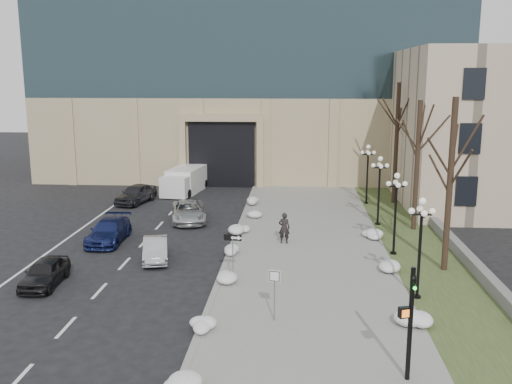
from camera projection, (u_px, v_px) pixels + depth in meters
ground at (218, 357)px, 20.69m from camera, size 160.00×160.00×0.00m
sidewalk at (308, 245)px, 34.11m from camera, size 9.00×40.00×0.12m
curb at (233, 243)px, 34.42m from camera, size 0.30×40.00×0.14m
grass_strip at (418, 247)px, 33.66m from camera, size 4.00×40.00×0.10m
stone_wall at (444, 234)px, 35.42m from camera, size 0.50×30.00×0.70m
car_a at (45, 272)px, 27.63m from camera, size 1.72×3.88×1.30m
car_b at (155, 249)px, 31.41m from camera, size 2.11×3.94×1.23m
car_c at (109, 231)px, 34.82m from camera, size 2.05×4.81×1.38m
car_d at (189, 212)px, 39.76m from camera, size 3.29×5.31×1.37m
car_e at (136, 194)px, 45.39m from camera, size 2.80×4.78×1.53m
pedestrian at (284, 228)px, 34.11m from camera, size 0.72×0.50×1.88m
box_truck at (186, 180)px, 49.67m from camera, size 3.22×6.95×2.12m
one_way_sign at (236, 243)px, 27.66m from camera, size 0.91×0.26×2.45m
keep_sign at (275, 284)px, 23.17m from camera, size 0.49×0.16×2.29m
traffic_signal at (409, 327)px, 18.57m from camera, size 0.69×0.91×4.03m
snow_clump_b at (206, 325)px, 22.66m from camera, size 1.10×1.60×0.36m
snow_clump_c at (228, 278)px, 27.84m from camera, size 1.10×1.60×0.36m
snow_clump_d at (238, 251)px, 32.15m from camera, size 1.10×1.60×0.36m
snow_clump_e at (240, 229)px, 36.66m from camera, size 1.10×1.60×0.36m
snow_clump_f at (250, 214)px, 40.58m from camera, size 1.10×1.60×0.36m
snow_clump_g at (252, 202)px, 44.59m from camera, size 1.10×1.60×0.36m
snow_clump_h at (415, 318)px, 23.30m from camera, size 1.10×1.60×0.36m
snow_clump_i at (388, 268)px, 29.35m from camera, size 1.10×1.60×0.36m
snow_clump_j at (371, 235)px, 35.34m from camera, size 1.10×1.60×0.36m
lamppost_a at (421, 235)px, 25.35m from camera, size 1.18×1.18×4.76m
lamppost_b at (396, 203)px, 31.71m from camera, size 1.18×1.18×4.76m
lamppost_c at (379, 181)px, 38.06m from camera, size 1.18×1.18×4.76m
lamppost_d at (368, 166)px, 44.41m from camera, size 1.18×1.18×4.76m
tree_near at (451, 161)px, 28.56m from camera, size 3.20×3.20×9.00m
tree_mid at (418, 147)px, 36.44m from camera, size 3.20×3.20×8.50m
tree_far at (397, 126)px, 44.12m from camera, size 3.20×3.20×9.50m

